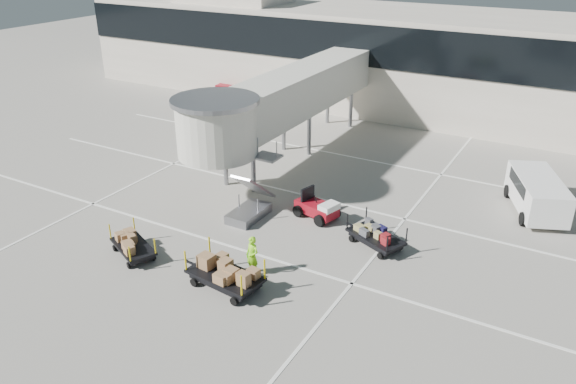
% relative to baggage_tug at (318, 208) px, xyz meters
% --- Properties ---
extents(ground, '(140.00, 140.00, 0.00)m').
position_rel_baggage_tug_xyz_m(ground, '(-1.82, -6.85, -0.57)').
color(ground, '#A7A296').
rests_on(ground, ground).
extents(lane_markings, '(40.00, 30.00, 0.02)m').
position_rel_baggage_tug_xyz_m(lane_markings, '(-2.49, 2.48, -0.56)').
color(lane_markings, white).
rests_on(lane_markings, ground).
extents(terminal, '(64.00, 12.11, 15.20)m').
position_rel_baggage_tug_xyz_m(terminal, '(-2.17, 23.09, 3.54)').
color(terminal, beige).
rests_on(terminal, ground).
extents(jet_bridge, '(5.70, 20.40, 6.03)m').
position_rel_baggage_tug_xyz_m(jet_bridge, '(-5.79, 5.41, 3.72)').
color(jet_bridge, beige).
rests_on(jet_bridge, ground).
extents(baggage_tug, '(2.59, 2.03, 1.56)m').
position_rel_baggage_tug_xyz_m(baggage_tug, '(0.00, 0.00, 0.00)').
color(baggage_tug, maroon).
rests_on(baggage_tug, ground).
extents(suitcase_cart, '(3.54, 2.48, 1.39)m').
position_rel_baggage_tug_xyz_m(suitcase_cart, '(3.86, -1.29, -0.07)').
color(suitcase_cart, black).
rests_on(suitcase_cart, ground).
extents(box_cart_near, '(4.18, 2.04, 1.61)m').
position_rel_baggage_tug_xyz_m(box_cart_near, '(-0.54, -7.85, 0.09)').
color(box_cart_near, black).
rests_on(box_cart_near, ground).
extents(box_cart_far, '(3.30, 2.35, 1.30)m').
position_rel_baggage_tug_xyz_m(box_cart_far, '(-5.82, -7.79, -0.05)').
color(box_cart_far, black).
rests_on(box_cart_far, ground).
extents(ground_worker, '(0.76, 0.58, 1.87)m').
position_rel_baggage_tug_xyz_m(ground_worker, '(-0.05, -6.34, 0.37)').
color(ground_worker, '#81DE17').
rests_on(ground_worker, ground).
extents(minivan, '(3.99, 5.65, 1.99)m').
position_rel_baggage_tug_xyz_m(minivan, '(10.00, 6.72, 0.63)').
color(minivan, white).
rests_on(minivan, ground).
extents(belt_loader, '(3.71, 1.78, 1.73)m').
position_rel_baggage_tug_xyz_m(belt_loader, '(-17.17, 17.15, 0.09)').
color(belt_loader, maroon).
rests_on(belt_loader, ground).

